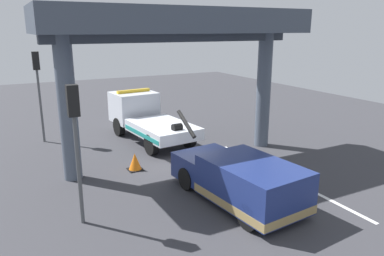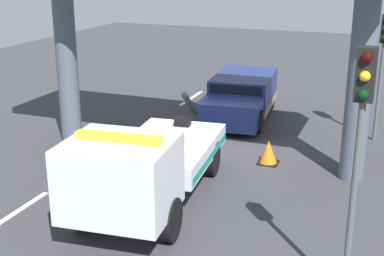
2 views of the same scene
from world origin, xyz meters
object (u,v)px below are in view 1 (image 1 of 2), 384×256
at_px(traffic_light_near, 75,125).
at_px(traffic_light_far, 38,77).
at_px(tow_truck_white, 145,116).
at_px(towed_van_green, 240,181).
at_px(traffic_cone_orange, 135,162).

height_order(traffic_light_near, traffic_light_far, traffic_light_far).
xyz_separation_m(tow_truck_white, traffic_light_near, (-7.67, 5.00, 1.90)).
distance_m(tow_truck_white, traffic_light_far, 5.75).
relative_size(tow_truck_white, traffic_light_far, 1.57).
xyz_separation_m(towed_van_green, traffic_cone_orange, (4.52, 2.19, -0.43)).
distance_m(towed_van_green, traffic_cone_orange, 5.04).
xyz_separation_m(traffic_light_far, traffic_cone_orange, (-6.08, -2.89, -3.03)).
bearing_deg(traffic_light_far, traffic_cone_orange, -154.57).
height_order(traffic_light_near, traffic_cone_orange, traffic_light_near).
bearing_deg(tow_truck_white, towed_van_green, -179.46).
distance_m(tow_truck_white, towed_van_green, 8.78).
relative_size(towed_van_green, traffic_cone_orange, 7.42).
relative_size(traffic_light_far, traffic_cone_orange, 6.42).
xyz_separation_m(tow_truck_white, towed_van_green, (-8.77, -0.08, -0.42)).
relative_size(tow_truck_white, traffic_cone_orange, 10.12).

